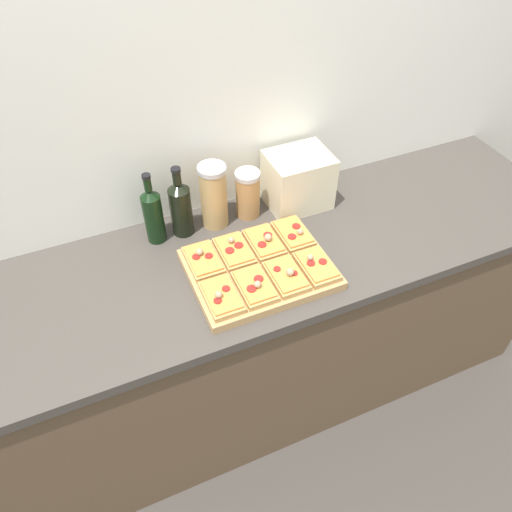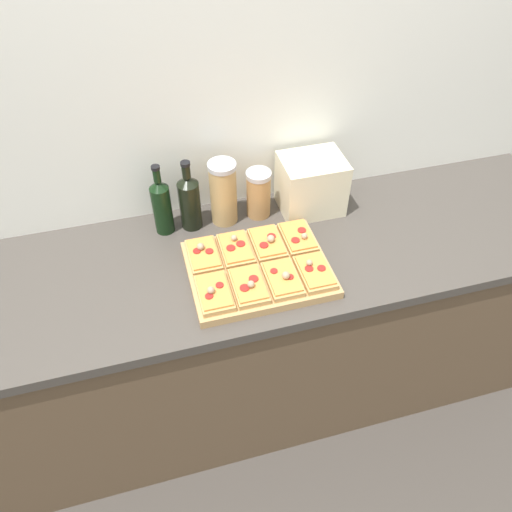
% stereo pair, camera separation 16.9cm
% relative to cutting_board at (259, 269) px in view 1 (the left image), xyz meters
% --- Properties ---
extents(ground_plane, '(12.00, 12.00, 0.00)m').
position_rel_cutting_board_xyz_m(ground_plane, '(-0.03, -0.23, -0.93)').
color(ground_plane, '#3D3833').
extents(wall_back, '(6.00, 0.06, 2.50)m').
position_rel_cutting_board_xyz_m(wall_back, '(-0.03, 0.44, 0.32)').
color(wall_back, silver).
rests_on(wall_back, ground_plane).
extents(kitchen_counter, '(2.63, 0.67, 0.92)m').
position_rel_cutting_board_xyz_m(kitchen_counter, '(-0.03, 0.09, -0.47)').
color(kitchen_counter, brown).
rests_on(kitchen_counter, ground_plane).
extents(cutting_board, '(0.47, 0.37, 0.03)m').
position_rel_cutting_board_xyz_m(cutting_board, '(0.00, 0.00, 0.00)').
color(cutting_board, tan).
rests_on(cutting_board, kitchen_counter).
extents(pizza_slice_back_left, '(0.10, 0.17, 0.05)m').
position_rel_cutting_board_xyz_m(pizza_slice_back_left, '(-0.17, 0.09, 0.03)').
color(pizza_slice_back_left, tan).
rests_on(pizza_slice_back_left, cutting_board).
extents(pizza_slice_back_midleft, '(0.10, 0.17, 0.05)m').
position_rel_cutting_board_xyz_m(pizza_slice_back_midleft, '(-0.06, 0.09, 0.03)').
color(pizza_slice_back_midleft, tan).
rests_on(pizza_slice_back_midleft, cutting_board).
extents(pizza_slice_back_midright, '(0.10, 0.17, 0.05)m').
position_rel_cutting_board_xyz_m(pizza_slice_back_midright, '(0.06, 0.09, 0.03)').
color(pizza_slice_back_midright, tan).
rests_on(pizza_slice_back_midright, cutting_board).
extents(pizza_slice_back_right, '(0.10, 0.17, 0.05)m').
position_rel_cutting_board_xyz_m(pizza_slice_back_right, '(0.17, 0.09, 0.03)').
color(pizza_slice_back_right, tan).
rests_on(pizza_slice_back_right, cutting_board).
extents(pizza_slice_front_left, '(0.10, 0.17, 0.05)m').
position_rel_cutting_board_xyz_m(pizza_slice_front_left, '(-0.17, -0.09, 0.03)').
color(pizza_slice_front_left, tan).
rests_on(pizza_slice_front_left, cutting_board).
extents(pizza_slice_front_midleft, '(0.10, 0.17, 0.05)m').
position_rel_cutting_board_xyz_m(pizza_slice_front_midleft, '(-0.06, -0.09, 0.03)').
color(pizza_slice_front_midleft, tan).
rests_on(pizza_slice_front_midleft, cutting_board).
extents(pizza_slice_front_midright, '(0.10, 0.17, 0.05)m').
position_rel_cutting_board_xyz_m(pizza_slice_front_midright, '(0.06, -0.09, 0.03)').
color(pizza_slice_front_midright, tan).
rests_on(pizza_slice_front_midright, cutting_board).
extents(pizza_slice_front_right, '(0.10, 0.17, 0.05)m').
position_rel_cutting_board_xyz_m(pizza_slice_front_right, '(0.17, -0.09, 0.03)').
color(pizza_slice_front_right, tan).
rests_on(pizza_slice_front_right, cutting_board).
extents(olive_oil_bottle, '(0.07, 0.07, 0.28)m').
position_rel_cutting_board_xyz_m(olive_oil_bottle, '(-0.28, 0.31, 0.10)').
color(olive_oil_bottle, black).
rests_on(olive_oil_bottle, kitchen_counter).
extents(wine_bottle, '(0.08, 0.08, 0.28)m').
position_rel_cutting_board_xyz_m(wine_bottle, '(-0.17, 0.31, 0.10)').
color(wine_bottle, black).
rests_on(wine_bottle, kitchen_counter).
extents(grain_jar_tall, '(0.10, 0.10, 0.25)m').
position_rel_cutting_board_xyz_m(grain_jar_tall, '(-0.05, 0.31, 0.11)').
color(grain_jar_tall, tan).
rests_on(grain_jar_tall, kitchen_counter).
extents(grain_jar_short, '(0.09, 0.09, 0.19)m').
position_rel_cutting_board_xyz_m(grain_jar_short, '(0.09, 0.31, 0.08)').
color(grain_jar_short, '#AD7F4C').
rests_on(grain_jar_short, kitchen_counter).
extents(toaster_oven, '(0.26, 0.19, 0.22)m').
position_rel_cutting_board_xyz_m(toaster_oven, '(0.29, 0.29, 0.09)').
color(toaster_oven, beige).
rests_on(toaster_oven, kitchen_counter).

